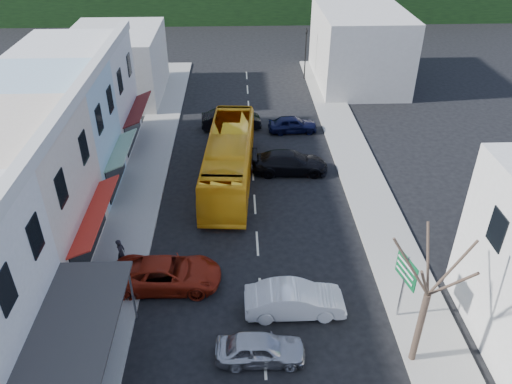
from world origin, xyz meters
The scene contains 17 objects.
ground centered at (0.00, 0.00, 0.00)m, with size 120.00×120.00×0.00m, color black.
sidewalk_left centered at (-7.50, 10.00, 0.07)m, with size 3.00×52.00×0.15m, color gray.
sidewalk_right centered at (7.50, 10.00, 0.07)m, with size 3.00×52.00×0.15m, color gray.
shopfront_row centered at (-12.49, 5.00, 4.00)m, with size 8.25×30.00×8.00m.
distant_block_left centered at (-12.00, 27.00, 3.00)m, with size 8.00×10.00×6.00m, color #B7B2A8.
distant_block_right centered at (11.00, 30.00, 3.50)m, with size 8.00×12.00×7.00m, color #B7B2A8.
bus centered at (-1.61, 10.97, 1.55)m, with size 2.50×11.60×3.10m, color yellow.
car_silver centered at (-0.19, -4.01, 0.70)m, with size 1.80×4.40×1.40m, color #AAAAAE.
car_white centered at (1.55, -1.32, 0.70)m, with size 1.80×4.40×1.40m, color silver.
car_red centered at (-4.68, 0.79, 0.70)m, with size 1.90×4.60×1.40m, color maroon.
car_black_near centered at (2.59, 11.98, 0.70)m, with size 1.84×4.50×1.40m, color black.
car_navy_mid centered at (3.44, 18.44, 0.70)m, with size 1.80×4.40×1.40m, color black.
car_black_far centered at (-1.53, 19.27, 0.70)m, with size 1.80×4.40×1.40m, color black.
pedestrian_left centered at (-7.25, 2.30, 1.00)m, with size 0.60×0.40×1.70m, color black.
direction_sign centered at (6.40, -1.82, 1.83)m, with size 0.54×1.65×3.67m, color #0A5127, non-canonical shape.
street_tree centered at (6.34, -4.32, 3.87)m, with size 2.48×2.48×7.73m, color #362921, non-canonical shape.
traffic_signal centered at (5.88, 30.82, 2.56)m, with size 0.79×1.13×5.12m, color black, non-canonical shape.
Camera 1 is at (-0.92, -18.31, 17.78)m, focal length 35.00 mm.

